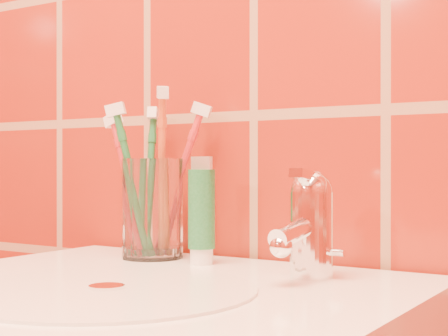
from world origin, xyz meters
The scene contains 8 objects.
glass_tumbler centered at (-0.11, 1.12, 0.92)m, with size 0.08×0.08×0.13m, color white.
toothpaste_tube centered at (-0.03, 1.11, 0.91)m, with size 0.04×0.03×0.14m.
faucet centered at (0.14, 1.09, 0.91)m, with size 0.05×0.11×0.12m.
toothbrush_0 centered at (-0.09, 1.15, 0.95)m, with size 0.08×0.05×0.21m, color red, non-canonical shape.
toothbrush_1 centered at (-0.13, 1.10, 0.95)m, with size 0.07×0.05×0.21m, color #1D6D3A, non-canonical shape.
toothbrush_2 centered at (-0.13, 1.14, 0.95)m, with size 0.04×0.07×0.21m, color #1E713D, non-canonical shape.
toothbrush_3 centered at (-0.09, 1.12, 0.96)m, with size 0.04×0.05×0.23m, color #C85223, non-canonical shape.
toothbrush_4 centered at (-0.15, 1.12, 0.95)m, with size 0.09×0.03×0.20m, color #AF2528, non-canonical shape.
Camera 1 is at (0.46, 0.40, 0.97)m, focal length 55.00 mm.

